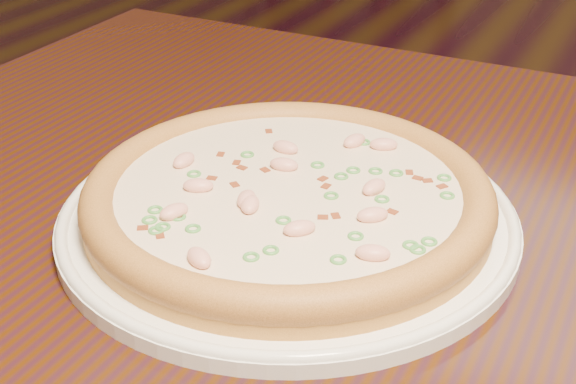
% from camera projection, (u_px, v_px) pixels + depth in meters
% --- Properties ---
extents(ground, '(9.00, 9.00, 0.00)m').
position_uv_depth(ground, '(538.00, 367.00, 1.61)').
color(ground, black).
extents(hero_table, '(1.20, 0.80, 0.75)m').
position_uv_depth(hero_table, '(439.00, 328.00, 0.69)').
color(hero_table, black).
rests_on(hero_table, ground).
extents(plate, '(0.37, 0.37, 0.02)m').
position_uv_depth(plate, '(288.00, 215.00, 0.64)').
color(plate, white).
rests_on(plate, hero_table).
extents(pizza, '(0.33, 0.33, 0.03)m').
position_uv_depth(pizza, '(288.00, 195.00, 0.63)').
color(pizza, gold).
rests_on(pizza, plate).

